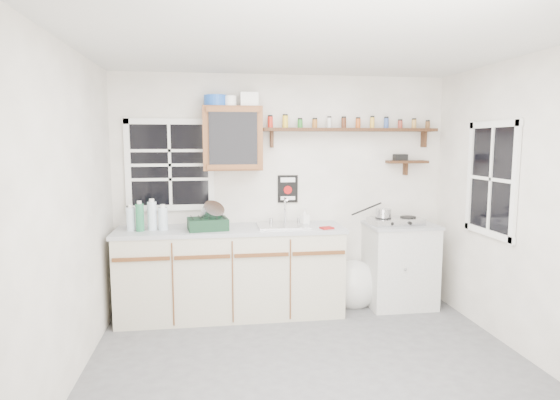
{
  "coord_description": "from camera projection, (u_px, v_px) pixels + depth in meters",
  "views": [
    {
      "loc": [
        -0.76,
        -3.42,
        1.79
      ],
      "look_at": [
        -0.19,
        0.55,
        1.29
      ],
      "focal_mm": 30.0,
      "sensor_mm": 36.0,
      "label": 1
    }
  ],
  "objects": [
    {
      "name": "warning_sign",
      "position": [
        288.0,
        189.0,
        5.1
      ],
      "size": [
        0.22,
        0.02,
        0.3
      ],
      "color": "black",
      "rests_on": "wall_back"
    },
    {
      "name": "rag",
      "position": [
        327.0,
        228.0,
        4.71
      ],
      "size": [
        0.15,
        0.13,
        0.02
      ],
      "primitive_type": "cube",
      "rotation": [
        0.0,
        0.0,
        0.3
      ],
      "color": "maroon",
      "rests_on": "main_cabinet"
    },
    {
      "name": "window_back",
      "position": [
        170.0,
        165.0,
        4.88
      ],
      "size": [
        0.93,
        0.03,
        0.98
      ],
      "color": "black",
      "rests_on": "wall_back"
    },
    {
      "name": "upper_cabinet_clutter",
      "position": [
        229.0,
        100.0,
        4.75
      ],
      "size": [
        0.55,
        0.24,
        0.14
      ],
      "color": "#1A4BAD",
      "rests_on": "upper_cabinet"
    },
    {
      "name": "soap_bottle",
      "position": [
        305.0,
        217.0,
        4.92
      ],
      "size": [
        0.1,
        0.1,
        0.17
      ],
      "primitive_type": "imported",
      "rotation": [
        0.0,
        0.0,
        0.39
      ],
      "color": "silver",
      "rests_on": "main_cabinet"
    },
    {
      "name": "room",
      "position": [
        315.0,
        214.0,
        3.53
      ],
      "size": [
        3.64,
        3.24,
        2.54
      ],
      "color": "#4D4D50",
      "rests_on": "ground"
    },
    {
      "name": "water_bottles",
      "position": [
        147.0,
        217.0,
        4.61
      ],
      "size": [
        0.4,
        0.13,
        0.31
      ],
      "color": "silver",
      "rests_on": "main_cabinet"
    },
    {
      "name": "window_right",
      "position": [
        492.0,
        179.0,
        4.3
      ],
      "size": [
        0.03,
        0.78,
        1.08
      ],
      "color": "black",
      "rests_on": "wall_back"
    },
    {
      "name": "dish_rack",
      "position": [
        209.0,
        220.0,
        4.65
      ],
      "size": [
        0.42,
        0.34,
        0.29
      ],
      "rotation": [
        0.0,
        0.0,
        0.14
      ],
      "color": "black",
      "rests_on": "main_cabinet"
    },
    {
      "name": "secondary_shelf",
      "position": [
        405.0,
        161.0,
        5.18
      ],
      "size": [
        0.45,
        0.16,
        0.24
      ],
      "color": "black",
      "rests_on": "wall_back"
    },
    {
      "name": "upper_cabinet",
      "position": [
        233.0,
        138.0,
        4.8
      ],
      "size": [
        0.6,
        0.32,
        0.65
      ],
      "color": "brown",
      "rests_on": "wall_back"
    },
    {
      "name": "right_cabinet",
      "position": [
        400.0,
        265.0,
        5.11
      ],
      "size": [
        0.73,
        0.57,
        0.91
      ],
      "color": "#B8B8B1",
      "rests_on": "floor"
    },
    {
      "name": "saucepan",
      "position": [
        383.0,
        213.0,
        4.99
      ],
      "size": [
        0.39,
        0.24,
        0.17
      ],
      "rotation": [
        0.0,
        0.0,
        -0.46
      ],
      "color": "#B1B2B6",
      "rests_on": "hotplate"
    },
    {
      "name": "trash_bag",
      "position": [
        354.0,
        284.0,
        5.14
      ],
      "size": [
        0.47,
        0.43,
        0.54
      ],
      "color": "silver",
      "rests_on": "floor"
    },
    {
      "name": "spice_shelf",
      "position": [
        349.0,
        129.0,
        5.04
      ],
      "size": [
        1.91,
        0.18,
        0.35
      ],
      "color": "black",
      "rests_on": "wall_back"
    },
    {
      "name": "main_cabinet",
      "position": [
        231.0,
        271.0,
        4.83
      ],
      "size": [
        2.31,
        0.63,
        0.92
      ],
      "color": "#B9B49A",
      "rests_on": "floor"
    },
    {
      "name": "hotplate",
      "position": [
        396.0,
        221.0,
        5.02
      ],
      "size": [
        0.58,
        0.34,
        0.08
      ],
      "rotation": [
        0.0,
        0.0,
        0.08
      ],
      "color": "#B1B2B6",
      "rests_on": "right_cabinet"
    },
    {
      "name": "sink",
      "position": [
        283.0,
        225.0,
        4.85
      ],
      "size": [
        0.52,
        0.44,
        0.29
      ],
      "color": "#B1B2B6",
      "rests_on": "main_cabinet"
    }
  ]
}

